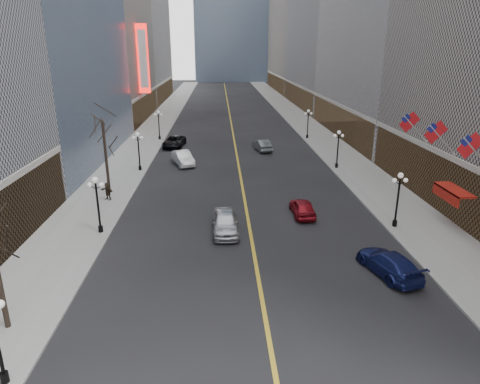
{
  "coord_description": "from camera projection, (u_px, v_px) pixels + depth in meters",
  "views": [
    {
      "loc": [
        -2.34,
        -1.42,
        13.93
      ],
      "look_at": [
        -1.38,
        18.2,
        7.28
      ],
      "focal_mm": 32.0,
      "sensor_mm": 36.0,
      "label": 1
    }
  ],
  "objects": [
    {
      "name": "streetlamp_west_3",
      "position": [
        159.0,
        122.0,
        66.89
      ],
      "size": [
        1.26,
        0.44,
        4.52
      ],
      "color": "black",
      "rests_on": "sidewalk_west"
    },
    {
      "name": "streetlamp_east_1",
      "position": [
        398.0,
        194.0,
        33.92
      ],
      "size": [
        1.26,
        0.44,
        4.52
      ],
      "color": "black",
      "rests_on": "sidewalk_east"
    },
    {
      "name": "flag_3",
      "position": [
        472.0,
        148.0,
        29.84
      ],
      "size": [
        2.87,
        0.12,
        2.87
      ],
      "color": "#B2B2B7",
      "rests_on": "ground"
    },
    {
      "name": "theatre_marquee",
      "position": [
        143.0,
        59.0,
        77.03
      ],
      "size": [
        2.0,
        0.55,
        12.0
      ],
      "color": "red",
      "rests_on": "ground"
    },
    {
      "name": "streetlamp_east_3",
      "position": [
        308.0,
        121.0,
        67.98
      ],
      "size": [
        1.26,
        0.44,
        4.52
      ],
      "color": "black",
      "rests_on": "sidewalk_east"
    },
    {
      "name": "lane_line",
      "position": [
        231.0,
        125.0,
        81.61
      ],
      "size": [
        0.25,
        200.0,
        0.02
      ],
      "primitive_type": "cube",
      "color": "gold",
      "rests_on": "ground"
    },
    {
      "name": "streetlamp_east_2",
      "position": [
        338.0,
        145.0,
        50.95
      ],
      "size": [
        1.26,
        0.44,
        4.52
      ],
      "color": "black",
      "rests_on": "sidewalk_east"
    },
    {
      "name": "car_sb_far",
      "position": [
        262.0,
        145.0,
        60.72
      ],
      "size": [
        2.54,
        5.05,
        1.59
      ],
      "primitive_type": "imported",
      "rotation": [
        0.0,
        0.0,
        3.33
      ],
      "color": "#575E60",
      "rests_on": "ground"
    },
    {
      "name": "flag_5",
      "position": [
        411.0,
        124.0,
        39.3
      ],
      "size": [
        2.87,
        0.12,
        2.87
      ],
      "color": "#B2B2B7",
      "rests_on": "ground"
    },
    {
      "name": "ped_west_far",
      "position": [
        108.0,
        191.0,
        40.63
      ],
      "size": [
        1.58,
        1.25,
        1.71
      ],
      "primitive_type": "imported",
      "rotation": [
        0.0,
        0.0,
        -0.58
      ],
      "color": "black",
      "rests_on": "sidewalk_west"
    },
    {
      "name": "sidewalk_west",
      "position": [
        150.0,
        135.0,
        71.48
      ],
      "size": [
        6.0,
        230.0,
        0.15
      ],
      "primitive_type": "cube",
      "color": "gray",
      "rests_on": "ground"
    },
    {
      "name": "car_nb_far",
      "position": [
        174.0,
        142.0,
        62.87
      ],
      "size": [
        3.34,
        6.1,
        1.62
      ],
      "primitive_type": "imported",
      "rotation": [
        0.0,
        0.0,
        -0.11
      ],
      "color": "black",
      "rests_on": "ground"
    },
    {
      "name": "tree_west_far",
      "position": [
        103.0,
        132.0,
        41.14
      ],
      "size": [
        3.6,
        3.6,
        7.92
      ],
      "color": "#2D231C",
      "rests_on": "sidewalk_west"
    },
    {
      "name": "car_sb_mid",
      "position": [
        302.0,
        207.0,
        37.21
      ],
      "size": [
        1.83,
        4.41,
        1.49
      ],
      "primitive_type": "imported",
      "rotation": [
        0.0,
        0.0,
        3.16
      ],
      "color": "maroon",
      "rests_on": "ground"
    },
    {
      "name": "flag_4",
      "position": [
        437.0,
        134.0,
        34.57
      ],
      "size": [
        2.87,
        0.12,
        2.87
      ],
      "color": "#B2B2B7",
      "rests_on": "ground"
    },
    {
      "name": "awning_c",
      "position": [
        452.0,
        191.0,
        34.06
      ],
      "size": [
        1.4,
        4.0,
        0.93
      ],
      "color": "maroon",
      "rests_on": "ground"
    },
    {
      "name": "car_nb_mid",
      "position": [
        183.0,
        158.0,
        53.36
      ],
      "size": [
        3.44,
        5.48,
        1.7
      ],
      "primitive_type": "imported",
      "rotation": [
        0.0,
        0.0,
        0.34
      ],
      "color": "silver",
      "rests_on": "ground"
    },
    {
      "name": "streetlamp_west_1",
      "position": [
        97.0,
        199.0,
        32.83
      ],
      "size": [
        1.26,
        0.44,
        4.52
      ],
      "color": "black",
      "rests_on": "sidewalk_west"
    },
    {
      "name": "car_sb_near",
      "position": [
        389.0,
        263.0,
        27.52
      ],
      "size": [
        3.41,
        5.61,
        1.52
      ],
      "primitive_type": "imported",
      "rotation": [
        0.0,
        0.0,
        3.4
      ],
      "color": "navy",
      "rests_on": "ground"
    },
    {
      "name": "sidewalk_east",
      "position": [
        315.0,
        133.0,
        72.77
      ],
      "size": [
        6.0,
        230.0,
        0.15
      ],
      "primitive_type": "cube",
      "color": "gray",
      "rests_on": "ground"
    },
    {
      "name": "car_nb_near",
      "position": [
        225.0,
        222.0,
        33.72
      ],
      "size": [
        2.21,
        5.12,
        1.72
      ],
      "primitive_type": "imported",
      "rotation": [
        0.0,
        0.0,
        0.03
      ],
      "color": "#B7B8BF",
      "rests_on": "ground"
    },
    {
      "name": "bldg_east_c",
      "position": [
        355.0,
        1.0,
        99.85
      ],
      "size": [
        26.6,
        40.6,
        48.8
      ],
      "color": "#99999C",
      "rests_on": "ground"
    },
    {
      "name": "streetlamp_west_2",
      "position": [
        138.0,
        147.0,
        49.86
      ],
      "size": [
        1.26,
        0.44,
        4.52
      ],
      "color": "black",
      "rests_on": "sidewalk_west"
    }
  ]
}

